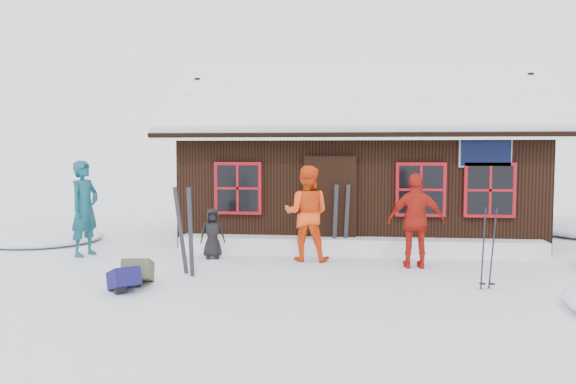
% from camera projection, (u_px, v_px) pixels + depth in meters
% --- Properties ---
extents(ground, '(120.00, 120.00, 0.00)m').
position_uv_depth(ground, '(272.00, 275.00, 9.76)').
color(ground, white).
rests_on(ground, ground).
extents(mountain_hut, '(8.90, 6.09, 4.42)m').
position_uv_depth(mountain_hut, '(357.00, 174.00, 14.41)').
color(mountain_hut, black).
rests_on(mountain_hut, ground).
extents(snow_drift, '(7.60, 0.60, 0.35)m').
position_uv_depth(snow_drift, '(358.00, 245.00, 11.81)').
color(snow_drift, white).
rests_on(snow_drift, ground).
extents(snow_mounds, '(20.60, 13.20, 0.48)m').
position_uv_depth(snow_mounds, '(365.00, 257.00, 11.42)').
color(snow_mounds, white).
rests_on(snow_mounds, ground).
extents(skier_teal, '(0.64, 0.81, 1.96)m').
position_uv_depth(skier_teal, '(85.00, 208.00, 11.52)').
color(skier_teal, '#124957').
rests_on(skier_teal, ground).
extents(skier_orange_left, '(0.95, 0.77, 1.87)m').
position_uv_depth(skier_orange_left, '(307.00, 213.00, 10.99)').
color(skier_orange_left, '#F74711').
rests_on(skier_orange_left, ground).
extents(skier_orange_right, '(1.03, 0.45, 1.75)m').
position_uv_depth(skier_orange_right, '(416.00, 221.00, 10.29)').
color(skier_orange_right, '#AC1C11').
rests_on(skier_orange_right, ground).
extents(skier_crouched, '(0.57, 0.46, 1.01)m').
position_uv_depth(skier_crouched, '(213.00, 233.00, 11.24)').
color(skier_crouched, black).
rests_on(skier_crouched, ground).
extents(ski_pair_mid, '(0.46, 0.31, 1.58)m').
position_uv_depth(ski_pair_mid, '(186.00, 232.00, 9.75)').
color(ski_pair_mid, black).
rests_on(ski_pair_mid, ground).
extents(ski_pair_right, '(0.38, 0.14, 1.51)m').
position_uv_depth(ski_pair_right, '(341.00, 220.00, 11.76)').
color(ski_pair_right, black).
rests_on(ski_pair_right, ground).
extents(ski_poles, '(0.23, 0.12, 1.31)m').
position_uv_depth(ski_poles, '(488.00, 250.00, 8.71)').
color(ski_poles, black).
rests_on(ski_poles, ground).
extents(backpack_blue, '(0.63, 0.64, 0.28)m').
position_uv_depth(backpack_blue, '(124.00, 283.00, 8.55)').
color(backpack_blue, '#141149').
rests_on(backpack_blue, ground).
extents(backpack_olive, '(0.53, 0.64, 0.31)m').
position_uv_depth(backpack_olive, '(138.00, 275.00, 9.01)').
color(backpack_olive, '#484C36').
rests_on(backpack_olive, ground).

